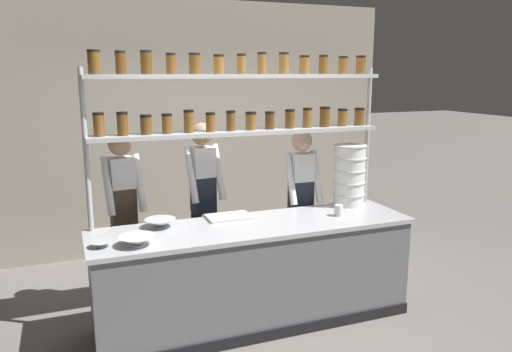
{
  "coord_description": "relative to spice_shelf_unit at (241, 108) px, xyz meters",
  "views": [
    {
      "loc": [
        -1.5,
        -3.91,
        2.22
      ],
      "look_at": [
        0.09,
        0.2,
        1.31
      ],
      "focal_mm": 35.0,
      "sensor_mm": 36.0,
      "label": 1
    }
  ],
  "objects": [
    {
      "name": "back_wall",
      "position": [
        0.01,
        1.92,
        -0.36
      ],
      "size": [
        5.25,
        0.12,
        3.1
      ],
      "primitive_type": "cube",
      "color": "#9E9384",
      "rests_on": "ground_plane"
    },
    {
      "name": "chef_center",
      "position": [
        -0.23,
        0.47,
        -0.89
      ],
      "size": [
        0.39,
        0.32,
        1.74
      ],
      "rotation": [
        0.0,
        0.0,
        0.13
      ],
      "color": "black",
      "rests_on": "ground_plane"
    },
    {
      "name": "spice_shelf_unit",
      "position": [
        0.0,
        0.0,
        0.0
      ],
      "size": [
        2.73,
        0.28,
        2.4
      ],
      "color": "#ADAFB5",
      "rests_on": "ground_plane"
    },
    {
      "name": "ground_plane",
      "position": [
        0.01,
        -0.33,
        -1.91
      ],
      "size": [
        40.0,
        40.0,
        0.0
      ],
      "primitive_type": "plane",
      "color": "slate"
    },
    {
      "name": "prep_bowl_center_back",
      "position": [
        -0.78,
        -0.12,
        -0.95
      ],
      "size": [
        0.27,
        0.27,
        0.07
      ],
      "color": "#B2B7BC",
      "rests_on": "prep_counter"
    },
    {
      "name": "prep_bowl_near_left",
      "position": [
        -1.29,
        -0.46,
        -0.97
      ],
      "size": [
        0.16,
        0.16,
        0.04
      ],
      "color": "#B2B7BC",
      "rests_on": "prep_counter"
    },
    {
      "name": "prep_bowl_center_front",
      "position": [
        -1.03,
        -0.52,
        -0.95
      ],
      "size": [
        0.28,
        0.28,
        0.08
      ],
      "color": "white",
      "rests_on": "prep_counter"
    },
    {
      "name": "serving_cup_front",
      "position": [
        0.83,
        -0.37,
        -0.94
      ],
      "size": [
        0.08,
        0.08,
        0.1
      ],
      "color": "silver",
      "rests_on": "prep_counter"
    },
    {
      "name": "cutting_board",
      "position": [
        -0.15,
        -0.07,
        -0.98
      ],
      "size": [
        0.4,
        0.26,
        0.02
      ],
      "color": "silver",
      "rests_on": "prep_counter"
    },
    {
      "name": "chef_left",
      "position": [
        -1.02,
        0.43,
        -0.93
      ],
      "size": [
        0.39,
        0.32,
        1.69
      ],
      "rotation": [
        0.0,
        0.0,
        0.15
      ],
      "color": "black",
      "rests_on": "ground_plane"
    },
    {
      "name": "container_stack",
      "position": [
        1.12,
        -0.06,
        -0.68
      ],
      "size": [
        0.32,
        0.32,
        0.61
      ],
      "color": "white",
      "rests_on": "prep_counter"
    },
    {
      "name": "prep_counter",
      "position": [
        0.01,
        -0.33,
        -1.45
      ],
      "size": [
        2.85,
        0.76,
        0.92
      ],
      "color": "slate",
      "rests_on": "ground_plane"
    },
    {
      "name": "chef_right",
      "position": [
        0.73,
        0.22,
        -0.96
      ],
      "size": [
        0.36,
        0.29,
        1.66
      ],
      "rotation": [
        0.0,
        0.0,
        -0.0
      ],
      "color": "black",
      "rests_on": "ground_plane"
    }
  ]
}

